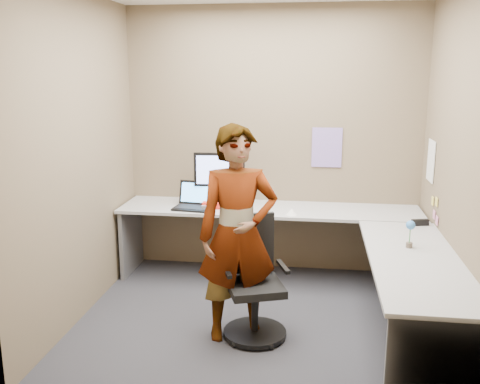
# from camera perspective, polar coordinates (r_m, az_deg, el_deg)

# --- Properties ---
(ground) EXTENTS (3.00, 3.00, 0.00)m
(ground) POSITION_cam_1_polar(r_m,az_deg,el_deg) (4.64, 1.93, -13.51)
(ground) COLOR #28272D
(ground) RESTS_ON ground
(wall_back) EXTENTS (3.00, 0.00, 3.00)m
(wall_back) POSITION_cam_1_polar(r_m,az_deg,el_deg) (5.50, 3.50, 5.41)
(wall_back) COLOR brown
(wall_back) RESTS_ON ground
(wall_right) EXTENTS (0.00, 2.70, 2.70)m
(wall_right) POSITION_cam_1_polar(r_m,az_deg,el_deg) (4.33, 22.23, 2.44)
(wall_right) COLOR brown
(wall_right) RESTS_ON ground
(wall_left) EXTENTS (0.00, 2.70, 2.70)m
(wall_left) POSITION_cam_1_polar(r_m,az_deg,el_deg) (4.62, -16.80, 3.45)
(wall_left) COLOR brown
(wall_left) RESTS_ON ground
(desk) EXTENTS (2.98, 2.58, 0.73)m
(desk) POSITION_cam_1_polar(r_m,az_deg,el_deg) (4.76, 7.75, -5.30)
(desk) COLOR #A2A2A2
(desk) RESTS_ON ground
(paper_ream) EXTENTS (0.33, 0.25, 0.06)m
(paper_ream) POSITION_cam_1_polar(r_m,az_deg,el_deg) (5.34, -2.22, -1.25)
(paper_ream) COLOR red
(paper_ream) RESTS_ON desk
(monitor) EXTENTS (0.50, 0.16, 0.48)m
(monitor) POSITION_cam_1_polar(r_m,az_deg,el_deg) (5.29, -2.22, 2.09)
(monitor) COLOR black
(monitor) RESTS_ON paper_ream
(laptop) EXTENTS (0.39, 0.33, 0.25)m
(laptop) POSITION_cam_1_polar(r_m,az_deg,el_deg) (5.31, -4.91, -0.99)
(laptop) COLOR black
(laptop) RESTS_ON desk
(trackball_mouse) EXTENTS (0.12, 0.08, 0.07)m
(trackball_mouse) POSITION_cam_1_polar(r_m,az_deg,el_deg) (5.23, -3.42, -1.63)
(trackball_mouse) COLOR #B7B7BC
(trackball_mouse) RESTS_ON desk
(origami) EXTENTS (0.10, 0.10, 0.06)m
(origami) POSITION_cam_1_polar(r_m,az_deg,el_deg) (5.06, 5.53, -2.10)
(origami) COLOR white
(origami) RESTS_ON desk
(stapler) EXTENTS (0.16, 0.07, 0.05)m
(stapler) POSITION_cam_1_polar(r_m,az_deg,el_deg) (4.95, 18.66, -3.10)
(stapler) COLOR black
(stapler) RESTS_ON desk
(flower) EXTENTS (0.07, 0.07, 0.22)m
(flower) POSITION_cam_1_polar(r_m,az_deg,el_deg) (4.29, 17.71, -3.85)
(flower) COLOR brown
(flower) RESTS_ON desk
(calendar_purple) EXTENTS (0.30, 0.01, 0.40)m
(calendar_purple) POSITION_cam_1_polar(r_m,az_deg,el_deg) (5.48, 9.25, 4.71)
(calendar_purple) COLOR #846BB7
(calendar_purple) RESTS_ON wall_back
(calendar_white) EXTENTS (0.01, 0.28, 0.38)m
(calendar_white) POSITION_cam_1_polar(r_m,az_deg,el_deg) (5.21, 19.70, 3.15)
(calendar_white) COLOR white
(calendar_white) RESTS_ON wall_right
(sticky_note_a) EXTENTS (0.01, 0.07, 0.07)m
(sticky_note_a) POSITION_cam_1_polar(r_m,az_deg,el_deg) (4.93, 20.22, -0.97)
(sticky_note_a) COLOR #F2E059
(sticky_note_a) RESTS_ON wall_right
(sticky_note_b) EXTENTS (0.01, 0.07, 0.07)m
(sticky_note_b) POSITION_cam_1_polar(r_m,az_deg,el_deg) (5.01, 19.99, -2.28)
(sticky_note_b) COLOR pink
(sticky_note_b) RESTS_ON wall_right
(sticky_note_c) EXTENTS (0.01, 0.07, 0.07)m
(sticky_note_c) POSITION_cam_1_polar(r_m,az_deg,el_deg) (4.90, 20.25, -2.87)
(sticky_note_c) COLOR pink
(sticky_note_c) RESTS_ON wall_right
(sticky_note_d) EXTENTS (0.01, 0.07, 0.07)m
(sticky_note_d) POSITION_cam_1_polar(r_m,az_deg,el_deg) (5.08, 19.86, -0.90)
(sticky_note_d) COLOR #F2E059
(sticky_note_d) RESTS_ON wall_right
(office_chair) EXTENTS (0.54, 0.53, 0.94)m
(office_chair) POSITION_cam_1_polar(r_m,az_deg,el_deg) (4.27, 1.44, -10.24)
(office_chair) COLOR black
(office_chair) RESTS_ON ground
(person) EXTENTS (0.70, 0.56, 1.68)m
(person) POSITION_cam_1_polar(r_m,az_deg,el_deg) (4.09, -0.25, -4.54)
(person) COLOR #999399
(person) RESTS_ON ground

